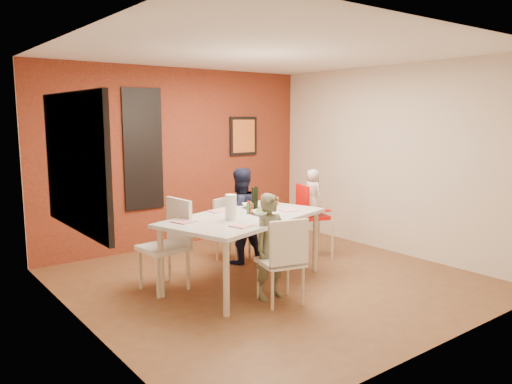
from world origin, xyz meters
TOP-DOWN VIEW (x-y plane):
  - ground at (0.00, 0.00)m, footprint 4.50×4.50m
  - ceiling at (0.00, 0.00)m, footprint 4.50×4.50m
  - wall_back at (0.00, 2.25)m, footprint 4.50×0.02m
  - wall_front at (0.00, -2.25)m, footprint 4.50×0.02m
  - wall_left at (-2.25, 0.00)m, footprint 0.02×4.50m
  - wall_right at (2.25, 0.00)m, footprint 0.02×4.50m
  - brick_accent_wall at (0.00, 2.23)m, footprint 4.50×0.02m
  - picture_window_frame at (-2.22, 0.20)m, footprint 0.05×1.70m
  - picture_window_pane at (-2.21, 0.20)m, footprint 0.02×1.55m
  - glassblock_strip at (-0.60, 2.21)m, footprint 0.55×0.03m
  - glassblock_surround at (-0.60, 2.21)m, footprint 0.60×0.03m
  - art_print_frame at (1.20, 2.21)m, footprint 0.54×0.03m
  - art_print_canvas at (1.20, 2.19)m, footprint 0.44×0.01m
  - dining_table at (-0.33, 0.11)m, footprint 2.21×1.62m
  - chair_near at (-0.40, -0.70)m, footprint 0.53×0.53m
  - chair_far at (0.11, 1.07)m, footprint 0.51×0.51m
  - chair_left at (-1.09, 0.50)m, footprint 0.51×0.51m
  - high_chair at (1.05, 0.42)m, footprint 0.54×0.54m
  - child_near at (-0.38, -0.46)m, footprint 0.43×0.28m
  - child_far at (0.14, 0.84)m, footprint 0.66×0.54m
  - toddler at (1.07, 0.41)m, footprint 0.21×0.32m
  - plate_near_left at (-0.68, -0.33)m, footprint 0.25×0.25m
  - plate_far_mid at (-0.42, 0.50)m, footprint 0.21×0.21m
  - plate_near_right at (0.31, 0.03)m, footprint 0.24×0.24m
  - plate_far_left at (-1.06, 0.22)m, footprint 0.26×0.26m
  - salad_bowl_a at (-0.13, 0.02)m, footprint 0.22×0.22m
  - salad_bowl_b at (0.04, 0.44)m, footprint 0.30×0.30m
  - wine_bottle at (-0.09, 0.21)m, footprint 0.08×0.08m
  - wine_glass_a at (-0.18, -0.10)m, footprint 0.07×0.07m
  - wine_glass_b at (0.08, 0.13)m, footprint 0.06×0.06m
  - paper_towel_roll at (-0.58, 0.01)m, footprint 0.13×0.13m
  - condiment_red at (-0.21, 0.16)m, footprint 0.04×0.04m
  - condiment_green at (-0.23, 0.16)m, footprint 0.03×0.03m
  - condiment_brown at (-0.18, 0.14)m, footprint 0.03×0.03m
  - sippy_cup at (0.41, 0.40)m, footprint 0.06×0.06m

SIDE VIEW (x-z plane):
  - ground at x=0.00m, z-range 0.00..0.00m
  - chair_far at x=0.11m, z-range 0.05..0.91m
  - chair_near at x=-0.40m, z-range 0.06..0.99m
  - chair_left at x=-1.09m, z-range 0.06..1.10m
  - child_near at x=-0.38m, z-range 0.00..1.16m
  - high_chair at x=1.05m, z-range 0.11..1.15m
  - child_far at x=0.14m, z-range 0.00..1.30m
  - dining_table at x=-0.33m, z-range 0.34..1.16m
  - plate_near_right at x=0.31m, z-range 0.82..0.83m
  - plate_near_left at x=-0.68m, z-range 0.82..0.83m
  - plate_far_mid at x=-0.42m, z-range 0.82..0.83m
  - plate_far_left at x=-1.06m, z-range 0.82..0.83m
  - salad_bowl_a at x=-0.13m, z-range 0.82..0.88m
  - salad_bowl_b at x=0.04m, z-range 0.82..0.88m
  - sippy_cup at x=0.41m, z-range 0.82..0.93m
  - condiment_brown at x=-0.18m, z-range 0.82..0.95m
  - condiment_green at x=-0.23m, z-range 0.82..0.96m
  - condiment_red at x=-0.21m, z-range 0.82..0.98m
  - wine_glass_b at x=0.08m, z-range 0.82..1.00m
  - wine_glass_a at x=-0.18m, z-range 0.82..1.02m
  - toddler at x=1.07m, z-range 0.62..1.25m
  - paper_towel_roll at x=-0.58m, z-range 0.82..1.11m
  - wine_bottle at x=-0.09m, z-range 0.82..1.13m
  - wall_back at x=0.00m, z-range 0.00..2.70m
  - wall_front at x=0.00m, z-range 0.00..2.70m
  - wall_left at x=-2.25m, z-range 0.00..2.70m
  - wall_right at x=2.25m, z-range 0.00..2.70m
  - brick_accent_wall at x=0.00m, z-range 0.00..2.70m
  - glassblock_strip at x=-0.60m, z-range 0.65..2.35m
  - glassblock_surround at x=-0.60m, z-range 0.62..2.38m
  - picture_window_frame at x=-2.22m, z-range 0.90..2.20m
  - picture_window_pane at x=-2.21m, z-range 0.98..2.12m
  - art_print_frame at x=1.20m, z-range 1.33..1.97m
  - art_print_canvas at x=1.20m, z-range 1.38..1.92m
  - ceiling at x=0.00m, z-range 2.69..2.71m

